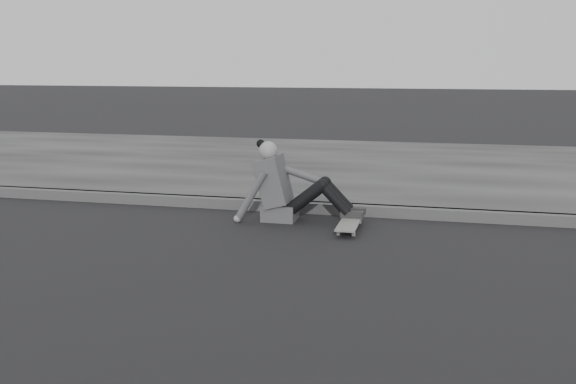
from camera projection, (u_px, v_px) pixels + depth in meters
name	position (u px, v px, depth m)	size (l,w,h in m)	color
ground	(442.00, 304.00, 4.56)	(80.00, 80.00, 0.00)	black
curb	(442.00, 214.00, 7.01)	(24.00, 0.16, 0.12)	#454545
sidewalk	(442.00, 170.00, 9.89)	(24.00, 6.00, 0.12)	#353535
skateboard	(350.00, 223.00, 6.58)	(0.20, 0.78, 0.09)	gray
seated_woman	(286.00, 188.00, 6.92)	(1.38, 0.46, 0.88)	#48484A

